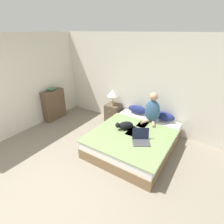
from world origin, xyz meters
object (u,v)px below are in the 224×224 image
at_px(pillow_far, 164,116).
at_px(nightstand, 113,113).
at_px(person_sitting, 152,110).
at_px(bookshelf, 54,105).
at_px(table_lamp, 113,93).
at_px(bed, 134,139).
at_px(pillow_near, 137,110).
at_px(cat_tabby, 125,125).
at_px(laptop_open, 141,139).
at_px(book_stack_top, 52,89).

height_order(pillow_far, nightstand, pillow_far).
xyz_separation_m(person_sitting, bookshelf, (-2.95, -0.64, -0.32)).
bearing_deg(table_lamp, bed, -35.84).
distance_m(pillow_near, cat_tabby, 0.97).
xyz_separation_m(laptop_open, book_stack_top, (-3.09, 0.31, 0.46)).
bearing_deg(bed, cat_tabby, -169.44).
bearing_deg(bookshelf, pillow_near, 20.63).
distance_m(person_sitting, book_stack_top, 3.02).
distance_m(laptop_open, bookshelf, 3.11).
distance_m(pillow_near, laptop_open, 1.39).
bearing_deg(laptop_open, pillow_far, 53.39).
xyz_separation_m(pillow_near, book_stack_top, (-2.42, -0.91, 0.41)).
height_order(pillow_near, book_stack_top, book_stack_top).
relative_size(bed, pillow_far, 3.74).
bearing_deg(person_sitting, table_lamp, 171.54).
height_order(pillow_far, bookshelf, bookshelf).
bearing_deg(book_stack_top, pillow_near, 20.60).
xyz_separation_m(pillow_near, bookshelf, (-2.42, -0.91, -0.09)).
distance_m(pillow_far, book_stack_top, 3.33).
bearing_deg(person_sitting, bed, -102.72).
relative_size(cat_tabby, bookshelf, 0.49).
relative_size(pillow_far, person_sitting, 0.70).
relative_size(pillow_near, bookshelf, 0.59).
height_order(pillow_far, book_stack_top, book_stack_top).
distance_m(pillow_far, table_lamp, 1.58).
bearing_deg(pillow_near, pillow_far, 0.00).
relative_size(pillow_near, person_sitting, 0.70).
xyz_separation_m(nightstand, table_lamp, (-0.02, -0.00, 0.63)).
bearing_deg(bookshelf, bed, 0.02).
xyz_separation_m(pillow_far, cat_tabby, (-0.62, -0.95, -0.01)).
xyz_separation_m(cat_tabby, book_stack_top, (-2.56, 0.05, 0.42)).
height_order(pillow_near, cat_tabby, pillow_near).
distance_m(cat_tabby, nightstand, 1.29).
height_order(person_sitting, table_lamp, person_sitting).
relative_size(bed, book_stack_top, 9.53).
distance_m(bed, nightstand, 1.42).
distance_m(laptop_open, nightstand, 1.85).
bearing_deg(nightstand, laptop_open, -38.59).
distance_m(bed, bookshelf, 2.81).
distance_m(pillow_far, nightstand, 1.55).
relative_size(nightstand, table_lamp, 1.20).
bearing_deg(person_sitting, bookshelf, -167.67).
bearing_deg(pillow_far, table_lamp, -177.27).
bearing_deg(cat_tabby, bookshelf, -45.09).
bearing_deg(person_sitting, pillow_far, 48.72).
xyz_separation_m(bed, table_lamp, (-1.16, 0.84, 0.69)).
distance_m(table_lamp, book_stack_top, 1.84).
xyz_separation_m(bed, pillow_near, (-0.38, 0.91, 0.34)).
bearing_deg(laptop_open, pillow_near, 86.34).
height_order(table_lamp, book_stack_top, table_lamp).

